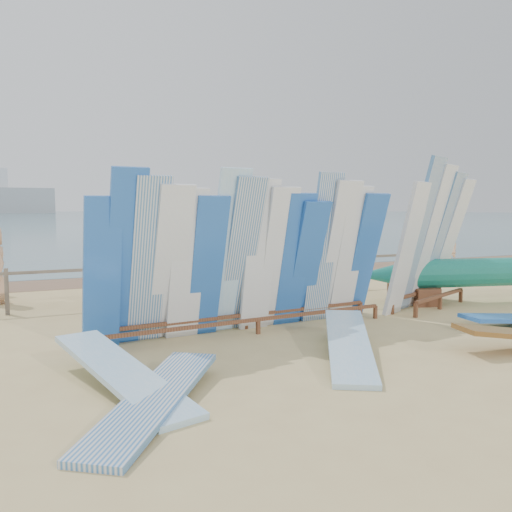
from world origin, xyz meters
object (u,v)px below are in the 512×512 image
beach_chair_right (252,278)px  beachgoer_8 (305,257)px  main_surfboard_rack (252,260)px  beachgoer_4 (222,257)px  flat_board_a (122,390)px  stroller (301,267)px  beachgoer_9 (346,243)px  beach_chair_left (241,280)px  beachgoer_6 (230,250)px  flat_board_b (349,358)px  beachgoer_5 (211,247)px  beachgoer_2 (155,264)px  vendor_table (406,284)px  flat_board_e (155,410)px  beachgoer_extra_0 (445,246)px  outrigger_canoe (503,274)px  side_surfboard_rack (430,242)px

beach_chair_right → beachgoer_8: bearing=-38.6°
main_surfboard_rack → beachgoer_4: size_ratio=3.25×
flat_board_a → main_surfboard_rack: bearing=24.1°
stroller → beachgoer_9: (2.81, 2.08, 0.43)m
main_surfboard_rack → beach_chair_left: main_surfboard_rack is taller
beachgoer_6 → beachgoer_8: bearing=-74.3°
flat_board_b → beachgoer_5: 9.31m
flat_board_a → beachgoer_4: size_ratio=1.62×
main_surfboard_rack → beachgoer_2: main_surfboard_rack is taller
flat_board_a → beachgoer_6: (4.19, 7.07, 0.94)m
beach_chair_right → flat_board_b: bearing=-128.3°
vendor_table → flat_board_e: bearing=-162.1°
vendor_table → beachgoer_6: bearing=111.3°
beach_chair_left → beachgoer_extra_0: 7.27m
beachgoer_8 → flat_board_b: bearing=128.9°
beach_chair_right → beachgoer_6: size_ratio=0.45×
beach_chair_left → main_surfboard_rack: bearing=-100.3°
vendor_table → beachgoer_2: (-4.93, 2.63, 0.41)m
beach_chair_left → stroller: bearing=17.5°
beachgoer_4 → flat_board_e: bearing=-93.9°
outrigger_canoe → beachgoer_2: 7.67m
beachgoer_9 → beach_chair_right: bearing=151.7°
beachgoer_5 → beachgoer_9: bearing=-141.9°
flat_board_b → beachgoer_6: (1.10, 7.04, 0.94)m
vendor_table → beachgoer_5: beachgoer_5 is taller
beachgoer_6 → side_surfboard_rack: bearing=-111.1°
flat_board_a → beach_chair_left: size_ratio=3.14×
beachgoer_2 → main_surfboard_rack: bearing=91.0°
beachgoer_extra_0 → beachgoer_8: (-5.39, -0.55, -0.08)m
flat_board_b → beachgoer_8: beachgoer_8 is taller
vendor_table → beachgoer_4: 4.53m
flat_board_e → beachgoer_extra_0: 13.50m
main_surfboard_rack → beachgoer_9: 9.05m
beachgoer_9 → beachgoer_2: size_ratio=1.15×
vendor_table → flat_board_a: 7.56m
beachgoer_extra_0 → outrigger_canoe: bearing=-20.3°
main_surfboard_rack → beachgoer_5: 7.41m
beach_chair_left → beachgoer_8: size_ratio=0.56×
vendor_table → beachgoer_6: beachgoer_6 is taller
outrigger_canoe → vendor_table: size_ratio=6.04×
vendor_table → beach_chair_left: 4.02m
beachgoer_8 → flat_board_e: bearing=114.2°
beachgoer_extra_0 → vendor_table: bearing=-41.4°
beachgoer_5 → beach_chair_right: bearing=140.2°
main_surfboard_rack → beachgoer_8: bearing=46.2°
beachgoer_extra_0 → flat_board_a: bearing=-48.5°
main_surfboard_rack → beachgoer_extra_0: main_surfboard_rack is taller
main_surfboard_rack → beachgoer_5: size_ratio=3.12×
vendor_table → beachgoer_9: 5.68m
flat_board_a → beachgoer_4: 7.61m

